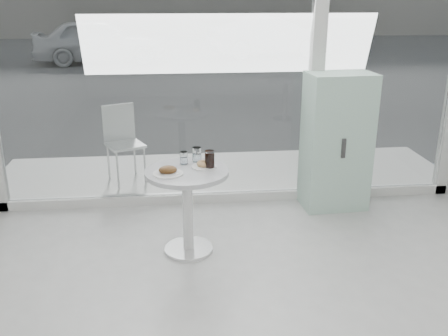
{
  "coord_description": "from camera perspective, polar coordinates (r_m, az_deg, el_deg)",
  "views": [
    {
      "loc": [
        -0.59,
        -2.11,
        2.21
      ],
      "look_at": [
        -0.2,
        1.7,
        0.85
      ],
      "focal_mm": 40.0,
      "sensor_mm": 36.0,
      "label": 1
    }
  ],
  "objects": [
    {
      "name": "water_tumbler_a",
      "position": [
        4.4,
        -4.62,
        1.09
      ],
      "size": [
        0.07,
        0.07,
        0.11
      ],
      "color": "white",
      "rests_on": "main_table"
    },
    {
      "name": "car_silver",
      "position": [
        18.25,
        5.16,
        14.74
      ],
      "size": [
        4.47,
        2.31,
        1.4
      ],
      "primitive_type": "imported",
      "rotation": [
        0.0,
        0.0,
        1.77
      ],
      "color": "#9FA1A6",
      "rests_on": "street"
    },
    {
      "name": "water_tumbler_b",
      "position": [
        4.45,
        -3.12,
        1.46
      ],
      "size": [
        0.08,
        0.08,
        0.13
      ],
      "color": "white",
      "rests_on": "main_table"
    },
    {
      "name": "plate_fritter",
      "position": [
        4.17,
        -6.37,
        -0.35
      ],
      "size": [
        0.25,
        0.25,
        0.07
      ],
      "color": "silver",
      "rests_on": "main_table"
    },
    {
      "name": "room_shell",
      "position": [
        1.68,
        14.91,
        8.5
      ],
      "size": [
        6.0,
        6.0,
        6.0
      ],
      "color": "silver",
      "rests_on": "ground"
    },
    {
      "name": "plate_donut",
      "position": [
        4.32,
        -2.29,
        0.35
      ],
      "size": [
        0.22,
        0.22,
        0.05
      ],
      "color": "silver",
      "rests_on": "main_table"
    },
    {
      "name": "mint_cabinet",
      "position": [
        5.36,
        12.72,
        2.93
      ],
      "size": [
        0.69,
        0.48,
        1.44
      ],
      "rotation": [
        0.0,
        0.0,
        0.06
      ],
      "color": "#8EB6A3",
      "rests_on": "ground"
    },
    {
      "name": "cola_glass",
      "position": [
        4.26,
        -1.66,
        0.92
      ],
      "size": [
        0.08,
        0.08,
        0.16
      ],
      "color": "white",
      "rests_on": "main_table"
    },
    {
      "name": "patio_chair",
      "position": [
        6.04,
        -11.49,
        3.35
      ],
      "size": [
        0.52,
        0.52,
        0.91
      ],
      "rotation": [
        0.0,
        0.0,
        0.43
      ],
      "color": "silver",
      "rests_on": "patio_deck"
    },
    {
      "name": "street",
      "position": [
        18.25,
        -3.99,
        12.55
      ],
      "size": [
        40.0,
        24.0,
        0.0
      ],
      "primitive_type": "cube",
      "color": "#323232",
      "rests_on": "ground"
    },
    {
      "name": "storefront",
      "position": [
        5.17,
        1.62,
        14.02
      ],
      "size": [
        5.0,
        0.14,
        3.0
      ],
      "color": "silver",
      "rests_on": "ground"
    },
    {
      "name": "main_table",
      "position": [
        4.34,
        -4.22,
        -2.98
      ],
      "size": [
        0.72,
        0.72,
        0.77
      ],
      "color": "silver",
      "rests_on": "ground"
    },
    {
      "name": "car_white",
      "position": [
        17.0,
        -14.04,
        13.92
      ],
      "size": [
        4.31,
        2.17,
        1.41
      ],
      "primitive_type": "imported",
      "rotation": [
        0.0,
        0.0,
        1.7
      ],
      "color": "silver",
      "rests_on": "street"
    },
    {
      "name": "patio_deck",
      "position": [
        6.33,
        -0.11,
        -0.65
      ],
      "size": [
        5.6,
        1.6,
        0.05
      ],
      "primitive_type": "cube",
      "color": "silver",
      "rests_on": "ground"
    }
  ]
}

